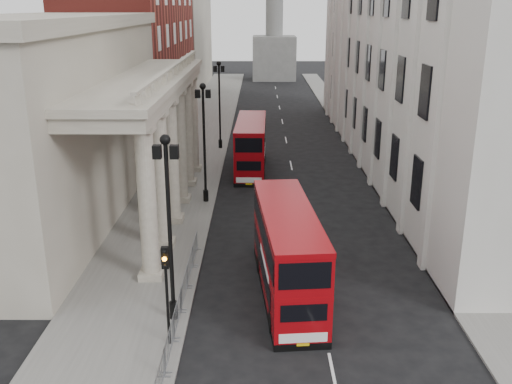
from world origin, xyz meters
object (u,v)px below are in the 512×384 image
at_px(lamp_post_north, 219,99).
at_px(pedestrian_a, 156,215).
at_px(bus_near, 287,251).
at_px(pedestrian_c, 178,182).
at_px(pedestrian_b, 159,207).
at_px(lamp_post_mid, 204,135).
at_px(traffic_light, 166,278).
at_px(lamp_post_south, 169,217).
at_px(bus_far, 251,145).

distance_m(lamp_post_north, pedestrian_a, 21.65).
distance_m(bus_near, pedestrian_c, 17.12).
bearing_deg(pedestrian_b, pedestrian_c, -93.03).
xyz_separation_m(lamp_post_mid, traffic_light, (0.10, -18.02, -1.80)).
relative_size(bus_near, pedestrian_c, 6.54).
relative_size(lamp_post_south, bus_far, 0.84).
distance_m(bus_near, bus_far, 21.94).
distance_m(lamp_post_south, pedestrian_a, 11.87).
bearing_deg(traffic_light, bus_far, 83.53).
bearing_deg(lamp_post_north, bus_far, -67.79).
relative_size(traffic_light, bus_far, 0.43).
bearing_deg(pedestrian_c, pedestrian_a, -80.81).
xyz_separation_m(lamp_post_mid, bus_near, (5.12, -13.44, -2.67)).
height_order(lamp_post_mid, pedestrian_a, lamp_post_mid).
xyz_separation_m(pedestrian_a, pedestrian_b, (0.01, 1.38, 0.04)).
distance_m(lamp_post_south, pedestrian_c, 18.55).
distance_m(lamp_post_north, bus_near, 30.00).
relative_size(lamp_post_mid, bus_far, 0.84).
xyz_separation_m(lamp_post_mid, bus_far, (3.10, 8.41, -2.68)).
distance_m(lamp_post_north, pedestrian_c, 14.76).
height_order(pedestrian_b, pedestrian_c, pedestrian_b).
height_order(lamp_post_north, pedestrian_b, lamp_post_north).
height_order(lamp_post_north, bus_near, lamp_post_north).
xyz_separation_m(lamp_post_south, traffic_light, (0.10, -2.02, -1.80)).
bearing_deg(lamp_post_mid, pedestrian_c, 138.29).
bearing_deg(pedestrian_a, bus_near, -37.82).
bearing_deg(lamp_post_north, traffic_light, -89.83).
relative_size(bus_far, pedestrian_c, 6.43).
height_order(traffic_light, bus_near, traffic_light).
xyz_separation_m(bus_far, pedestrian_c, (-5.31, -6.44, -1.34)).
bearing_deg(lamp_post_mid, lamp_post_north, 90.00).
xyz_separation_m(lamp_post_south, bus_near, (5.12, 2.56, -2.67)).
bearing_deg(pedestrian_b, pedestrian_a, 90.90).
xyz_separation_m(pedestrian_a, pedestrian_c, (0.45, 7.09, -0.08)).
bearing_deg(pedestrian_a, lamp_post_north, 91.85).
height_order(lamp_post_south, traffic_light, lamp_post_south).
height_order(lamp_post_mid, pedestrian_b, lamp_post_mid).
bearing_deg(lamp_post_mid, pedestrian_a, -117.49).
bearing_deg(pedestrian_b, lamp_post_mid, -123.97).
bearing_deg(traffic_light, lamp_post_south, 92.84).
relative_size(traffic_light, pedestrian_a, 2.52).
xyz_separation_m(lamp_post_south, pedestrian_b, (-2.65, 12.26, -3.90)).
bearing_deg(lamp_post_south, bus_near, 26.58).
xyz_separation_m(lamp_post_south, lamp_post_mid, (0.00, 16.00, 0.00)).
distance_m(lamp_post_south, lamp_post_mid, 16.00).
relative_size(lamp_post_mid, pedestrian_c, 5.39).
height_order(lamp_post_north, pedestrian_a, lamp_post_north).
height_order(bus_near, pedestrian_c, bus_near).
bearing_deg(lamp_post_south, lamp_post_north, 90.00).
distance_m(lamp_post_mid, pedestrian_c, 4.99).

